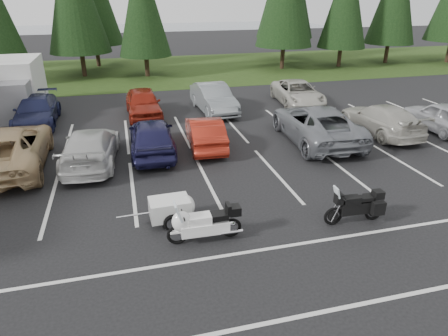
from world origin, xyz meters
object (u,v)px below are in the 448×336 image
car_near_2 (8,148)px  car_near_6 (316,124)px  car_far_4 (298,93)px  touring_motorcycle (205,220)px  car_near_8 (442,117)px  adventure_motorcycle (355,204)px  car_far_3 (214,98)px  car_near_3 (90,147)px  car_near_7 (380,119)px  car_near_5 (205,132)px  box_truck (15,88)px  car_far_1 (37,111)px  car_far_2 (143,103)px  cargo_trailer (170,211)px  car_near_4 (152,136)px

car_near_2 → car_near_6: (13.04, -0.13, -0.01)m
car_far_4 → touring_motorcycle: car_far_4 is taller
car_near_6 → car_near_8: 6.68m
car_near_8 → adventure_motorcycle: size_ratio=2.05×
car_far_3 → touring_motorcycle: 13.07m
car_near_3 → car_far_4: size_ratio=0.98×
car_near_2 → car_near_7: bearing=178.3°
car_near_3 → car_near_5: car_near_3 is taller
box_truck → car_far_3: box_truck is taller
car_far_1 → car_far_2: bearing=0.3°
box_truck → adventure_motorcycle: bearing=-51.6°
car_near_5 → car_far_3: bearing=-102.9°
car_near_8 → car_far_2: size_ratio=0.97×
car_near_5 → car_far_1: (-7.78, 5.43, 0.03)m
box_truck → car_near_2: box_truck is taller
car_near_2 → car_far_2: size_ratio=1.35×
car_far_1 → adventure_motorcycle: 16.74m
box_truck → car_far_3: 11.15m
car_near_2 → car_far_2: 8.12m
car_far_2 → car_far_3: car_far_3 is taller
box_truck → car_near_2: 8.43m
car_near_2 → car_far_4: car_near_2 is taller
cargo_trailer → adventure_motorcycle: size_ratio=0.81×
box_truck → car_near_4: (6.83, -8.15, -0.67)m
car_near_6 → cargo_trailer: (-7.51, -5.49, -0.44)m
box_truck → car_near_3: size_ratio=1.13×
car_near_4 → car_far_3: bearing=-123.3°
cargo_trailer → car_near_2: bearing=132.2°
car_near_6 → car_far_1: car_near_6 is taller
car_far_2 → adventure_motorcycle: bearing=-68.7°
car_near_5 → touring_motorcycle: car_near_5 is taller
adventure_motorcycle → car_near_6: bearing=75.0°
car_far_3 → car_far_4: car_far_3 is taller
car_far_4 → cargo_trailer: (-9.41, -11.77, -0.30)m
car_near_3 → car_near_2: bearing=-1.5°
touring_motorcycle → car_far_1: bearing=117.2°
car_near_3 → car_far_3: bearing=-131.8°
car_near_8 → cargo_trailer: bearing=20.1°
car_far_1 → car_near_8: bearing=-18.2°
car_near_5 → touring_motorcycle: size_ratio=1.76×
box_truck → car_near_7: box_truck is taller
car_near_5 → car_near_8: car_near_8 is taller
cargo_trailer → car_near_6: bearing=33.9°
box_truck → cargo_trailer: bearing=-64.0°
box_truck → car_near_7: bearing=-24.9°
car_far_4 → car_near_6: bearing=-101.0°
car_near_3 → car_near_8: 16.64m
car_near_5 → car_near_3: bearing=12.4°
box_truck → touring_motorcycle: 16.97m
box_truck → car_far_4: box_truck is taller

